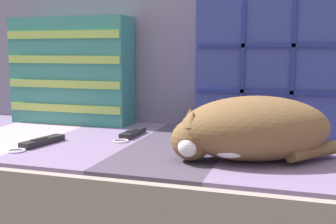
# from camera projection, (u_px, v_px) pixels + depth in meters

# --- Properties ---
(couch) EXTENTS (1.79, 0.82, 0.40)m
(couch) POSITION_uv_depth(u_px,v_px,m) (142.00, 199.00, 1.36)
(couch) COLOR #3D3838
(couch) RESTS_ON ground_plane
(sofa_backrest) EXTENTS (1.75, 0.14, 0.53)m
(sofa_backrest) POSITION_uv_depth(u_px,v_px,m) (173.00, 53.00, 1.61)
(sofa_backrest) COLOR slate
(sofa_backrest) RESTS_ON couch
(throw_pillow_quilted) EXTENTS (0.46, 0.14, 0.44)m
(throw_pillow_quilted) POSITION_uv_depth(u_px,v_px,m) (269.00, 68.00, 1.37)
(throw_pillow_quilted) COLOR navy
(throw_pillow_quilted) RESTS_ON couch
(throw_pillow_striped) EXTENTS (0.46, 0.14, 0.40)m
(throw_pillow_striped) POSITION_uv_depth(u_px,v_px,m) (72.00, 71.00, 1.59)
(throw_pillow_striped) COLOR #337A70
(throw_pillow_striped) RESTS_ON couch
(sleeping_cat) EXTENTS (0.43, 0.33, 0.16)m
(sleeping_cat) POSITION_uv_depth(u_px,v_px,m) (250.00, 130.00, 1.05)
(sleeping_cat) COLOR brown
(sleeping_cat) RESTS_ON couch
(game_remote_near) EXTENTS (0.05, 0.19, 0.02)m
(game_remote_near) POSITION_uv_depth(u_px,v_px,m) (132.00, 134.00, 1.36)
(game_remote_near) COLOR black
(game_remote_near) RESTS_ON couch
(game_remote_far) EXTENTS (0.08, 0.21, 0.02)m
(game_remote_far) POSITION_uv_depth(u_px,v_px,m) (41.00, 142.00, 1.23)
(game_remote_far) COLOR black
(game_remote_far) RESTS_ON couch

